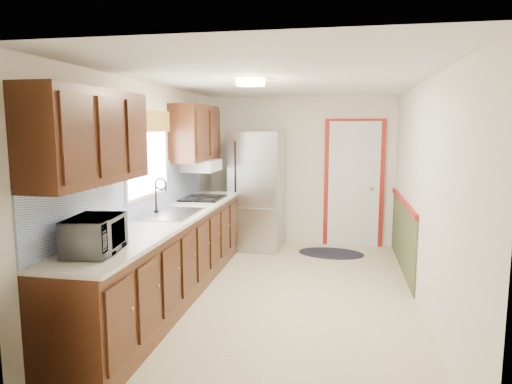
% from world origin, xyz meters
% --- Properties ---
extents(room_shell, '(3.20, 5.20, 2.52)m').
position_xyz_m(room_shell, '(0.00, 0.00, 1.20)').
color(room_shell, '#CABD8E').
rests_on(room_shell, ground).
extents(kitchen_run, '(0.63, 4.00, 2.20)m').
position_xyz_m(kitchen_run, '(-1.24, -0.29, 0.81)').
color(kitchen_run, '#381A0C').
rests_on(kitchen_run, ground).
extents(back_wall_trim, '(1.12, 2.30, 2.08)m').
position_xyz_m(back_wall_trim, '(0.99, 2.21, 0.89)').
color(back_wall_trim, maroon).
rests_on(back_wall_trim, ground).
extents(ceiling_fixture, '(0.30, 0.30, 0.06)m').
position_xyz_m(ceiling_fixture, '(-0.30, -0.20, 2.36)').
color(ceiling_fixture, '#FFD88C').
rests_on(ceiling_fixture, room_shell).
extents(microwave, '(0.35, 0.55, 0.35)m').
position_xyz_m(microwave, '(-1.20, -1.81, 1.11)').
color(microwave, white).
rests_on(microwave, kitchen_run).
extents(refrigerator, '(0.79, 0.78, 1.84)m').
position_xyz_m(refrigerator, '(-0.65, 2.05, 0.92)').
color(refrigerator, '#B7B7BC').
rests_on(refrigerator, ground).
extents(rug, '(1.05, 0.74, 0.01)m').
position_xyz_m(rug, '(0.53, 1.90, 0.01)').
color(rug, black).
rests_on(rug, ground).
extents(cooktop, '(0.52, 0.63, 0.02)m').
position_xyz_m(cooktop, '(-1.19, 0.95, 0.95)').
color(cooktop, black).
rests_on(cooktop, kitchen_run).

